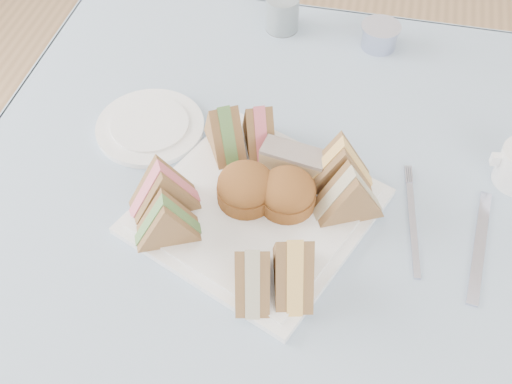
# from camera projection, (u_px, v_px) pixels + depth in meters

# --- Properties ---
(table) EXTENTS (0.90, 0.90, 0.74)m
(table) POSITION_uv_depth(u_px,v_px,m) (279.00, 323.00, 1.26)
(table) COLOR brown
(table) RESTS_ON floor
(tablecloth) EXTENTS (1.02, 1.02, 0.01)m
(tablecloth) POSITION_uv_depth(u_px,v_px,m) (286.00, 204.00, 0.97)
(tablecloth) COLOR silver
(tablecloth) RESTS_ON table
(serving_plate) EXTENTS (0.40, 0.40, 0.01)m
(serving_plate) POSITION_uv_depth(u_px,v_px,m) (256.00, 211.00, 0.95)
(serving_plate) COLOR white
(serving_plate) RESTS_ON tablecloth
(sandwich_fl_a) EXTENTS (0.11, 0.09, 0.09)m
(sandwich_fl_a) POSITION_uv_depth(u_px,v_px,m) (163.00, 186.00, 0.91)
(sandwich_fl_a) COLOR #9A7447
(sandwich_fl_a) RESTS_ON serving_plate
(sandwich_fl_b) EXTENTS (0.10, 0.08, 0.08)m
(sandwich_fl_b) POSITION_uv_depth(u_px,v_px,m) (166.00, 218.00, 0.88)
(sandwich_fl_b) COLOR #9A7447
(sandwich_fl_b) RESTS_ON serving_plate
(sandwich_fr_a) EXTENTS (0.07, 0.11, 0.09)m
(sandwich_fr_a) POSITION_uv_depth(u_px,v_px,m) (294.00, 261.00, 0.83)
(sandwich_fr_a) COLOR #9A7447
(sandwich_fr_a) RESTS_ON serving_plate
(sandwich_fr_b) EXTENTS (0.06, 0.10, 0.09)m
(sandwich_fr_b) POSITION_uv_depth(u_px,v_px,m) (252.00, 269.00, 0.83)
(sandwich_fr_b) COLOR #9A7447
(sandwich_fr_b) RESTS_ON serving_plate
(sandwich_bl_a) EXTENTS (0.09, 0.11, 0.09)m
(sandwich_bl_a) POSITION_uv_depth(u_px,v_px,m) (224.00, 128.00, 0.99)
(sandwich_bl_a) COLOR #9A7447
(sandwich_bl_a) RESTS_ON serving_plate
(sandwich_bl_b) EXTENTS (0.07, 0.10, 0.08)m
(sandwich_bl_b) POSITION_uv_depth(u_px,v_px,m) (259.00, 126.00, 1.00)
(sandwich_bl_b) COLOR #9A7447
(sandwich_bl_b) RESTS_ON serving_plate
(sandwich_br_a) EXTENTS (0.11, 0.09, 0.09)m
(sandwich_br_a) POSITION_uv_depth(u_px,v_px,m) (350.00, 191.00, 0.91)
(sandwich_br_a) COLOR #9A7447
(sandwich_br_a) RESTS_ON serving_plate
(sandwich_br_b) EXTENTS (0.11, 0.07, 0.09)m
(sandwich_br_b) POSITION_uv_depth(u_px,v_px,m) (340.00, 163.00, 0.94)
(sandwich_br_b) COLOR #9A7447
(sandwich_br_b) RESTS_ON serving_plate
(scone_left) EXTENTS (0.11, 0.11, 0.06)m
(scone_left) POSITION_uv_depth(u_px,v_px,m) (246.00, 187.00, 0.93)
(scone_left) COLOR brown
(scone_left) RESTS_ON serving_plate
(scone_right) EXTENTS (0.10, 0.10, 0.06)m
(scone_right) POSITION_uv_depth(u_px,v_px,m) (287.00, 192.00, 0.93)
(scone_right) COLOR brown
(scone_right) RESTS_ON serving_plate
(pastry_slice) EXTENTS (0.10, 0.05, 0.05)m
(pastry_slice) POSITION_uv_depth(u_px,v_px,m) (294.00, 162.00, 0.97)
(pastry_slice) COLOR tan
(pastry_slice) RESTS_ON serving_plate
(side_plate) EXTENTS (0.19, 0.19, 0.01)m
(side_plate) POSITION_uv_depth(u_px,v_px,m) (150.00, 127.00, 1.06)
(side_plate) COLOR white
(side_plate) RESTS_ON tablecloth
(water_glass) EXTENTS (0.08, 0.08, 0.09)m
(water_glass) POSITION_uv_depth(u_px,v_px,m) (283.00, 8.00, 1.21)
(water_glass) COLOR white
(water_glass) RESTS_ON tablecloth
(tea_strainer) EXTENTS (0.08, 0.08, 0.04)m
(tea_strainer) POSITION_uv_depth(u_px,v_px,m) (379.00, 37.00, 1.19)
(tea_strainer) COLOR silver
(tea_strainer) RESTS_ON tablecloth
(knife) EXTENTS (0.04, 0.20, 0.00)m
(knife) POSITION_uv_depth(u_px,v_px,m) (479.00, 246.00, 0.91)
(knife) COLOR silver
(knife) RESTS_ON tablecloth
(fork) EXTENTS (0.03, 0.17, 0.00)m
(fork) POSITION_uv_depth(u_px,v_px,m) (413.00, 228.00, 0.93)
(fork) COLOR silver
(fork) RESTS_ON tablecloth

